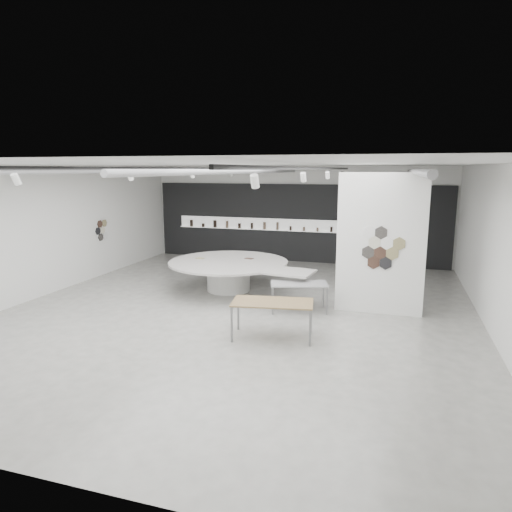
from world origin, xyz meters
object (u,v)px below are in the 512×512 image
(display_island, at_px, (230,271))
(kitchen_counter, at_px, (372,257))
(partition_column, at_px, (381,244))
(sample_table_wood, at_px, (273,304))
(sample_table_stone, at_px, (299,286))

(display_island, bearing_deg, kitchen_counter, 57.81)
(partition_column, xyz_separation_m, display_island, (-4.41, 0.84, -1.20))
(kitchen_counter, bearing_deg, partition_column, -88.75)
(sample_table_wood, bearing_deg, kitchen_counter, 78.33)
(partition_column, bearing_deg, sample_table_stone, -164.55)
(sample_table_stone, bearing_deg, sample_table_wood, -94.27)
(display_island, relative_size, sample_table_wood, 2.59)
(sample_table_stone, xyz_separation_m, kitchen_counter, (1.53, 6.09, -0.27))
(sample_table_stone, distance_m, kitchen_counter, 6.29)
(display_island, xyz_separation_m, kitchen_counter, (3.96, 4.70, -0.18))
(partition_column, xyz_separation_m, sample_table_wood, (-2.15, -2.62, -1.03))
(partition_column, distance_m, sample_table_stone, 2.35)
(sample_table_stone, bearing_deg, partition_column, 15.45)
(partition_column, xyz_separation_m, sample_table_stone, (-1.99, -0.55, -1.11))
(partition_column, distance_m, sample_table_wood, 3.54)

